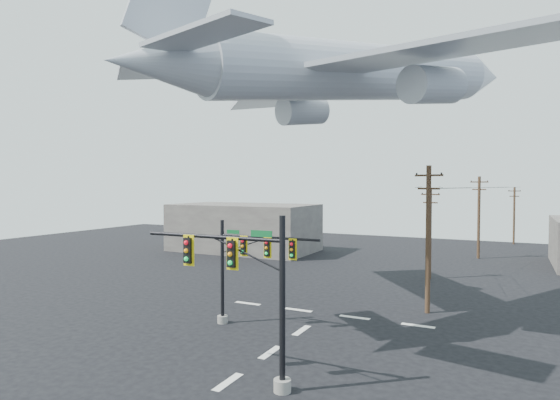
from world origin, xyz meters
The scene contains 11 objects.
ground centered at (0.00, 0.00, 0.00)m, with size 120.00×120.00×0.00m, color black.
lane_markings centered at (0.00, 5.33, 0.01)m, with size 14.00×21.20×0.01m.
signal_mast_near centered at (1.02, 0.15, 3.96)m, with size 7.35×0.81×7.35m.
signal_mast_far centered at (-3.36, 7.13, 3.65)m, with size 6.79×0.71×6.42m.
utility_pole_a centered at (6.05, 15.20, 5.16)m, with size 1.92×0.75×9.88m.
utility_pole_b centered at (4.41, 26.99, 4.31)m, with size 1.67×0.32×8.24m.
utility_pole_c centered at (7.67, 41.49, 4.98)m, with size 1.95×0.32×9.51m.
utility_pole_d centered at (11.42, 57.66, 4.29)m, with size 1.65×0.62×8.18m.
power_lines centered at (7.16, 36.50, 8.26)m, with size 8.53×42.46×0.24m.
airliner centered at (2.18, 12.53, 15.79)m, with size 28.12×30.77×8.61m.
building_left centered at (-20.00, 35.00, 3.00)m, with size 18.00×10.00×6.00m, color slate.
Camera 1 is at (10.95, -17.01, 8.66)m, focal length 30.00 mm.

